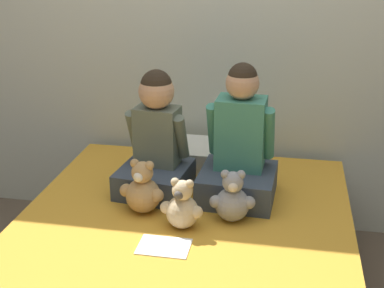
# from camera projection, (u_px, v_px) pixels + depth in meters

# --- Properties ---
(wall_behind_bed) EXTENTS (8.00, 0.06, 2.50)m
(wall_behind_bed) POSITION_uv_depth(u_px,v_px,m) (215.00, 11.00, 2.89)
(wall_behind_bed) COLOR beige
(wall_behind_bed) RESTS_ON ground_plane
(bed) EXTENTS (1.49, 1.86, 0.46)m
(bed) POSITION_uv_depth(u_px,v_px,m) (178.00, 280.00, 2.33)
(bed) COLOR brown
(bed) RESTS_ON ground_plane
(child_on_left) EXTENTS (0.36, 0.38, 0.60)m
(child_on_left) POSITION_uv_depth(u_px,v_px,m) (156.00, 143.00, 2.56)
(child_on_left) COLOR #384251
(child_on_left) RESTS_ON bed
(child_on_right) EXTENTS (0.36, 0.37, 0.64)m
(child_on_right) POSITION_uv_depth(u_px,v_px,m) (239.00, 149.00, 2.50)
(child_on_right) COLOR #384251
(child_on_right) RESTS_ON bed
(teddy_bear_held_by_left_child) EXTENTS (0.21, 0.16, 0.25)m
(teddy_bear_held_by_left_child) POSITION_uv_depth(u_px,v_px,m) (143.00, 190.00, 2.39)
(teddy_bear_held_by_left_child) COLOR tan
(teddy_bear_held_by_left_child) RESTS_ON bed
(teddy_bear_held_by_right_child) EXTENTS (0.20, 0.15, 0.24)m
(teddy_bear_held_by_right_child) POSITION_uv_depth(u_px,v_px,m) (232.00, 199.00, 2.32)
(teddy_bear_held_by_right_child) COLOR #939399
(teddy_bear_held_by_right_child) RESTS_ON bed
(teddy_bear_between_children) EXTENTS (0.19, 0.14, 0.23)m
(teddy_bear_between_children) POSITION_uv_depth(u_px,v_px,m) (182.00, 207.00, 2.27)
(teddy_bear_between_children) COLOR #D1B78E
(teddy_bear_between_children) RESTS_ON bed
(pillow_at_headboard) EXTENTS (0.50, 0.31, 0.11)m
(pillow_at_headboard) POSITION_uv_depth(u_px,v_px,m) (206.00, 155.00, 2.91)
(pillow_at_headboard) COLOR silver
(pillow_at_headboard) RESTS_ON bed
(sign_card) EXTENTS (0.21, 0.15, 0.00)m
(sign_card) POSITION_uv_depth(u_px,v_px,m) (164.00, 246.00, 2.15)
(sign_card) COLOR white
(sign_card) RESTS_ON bed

